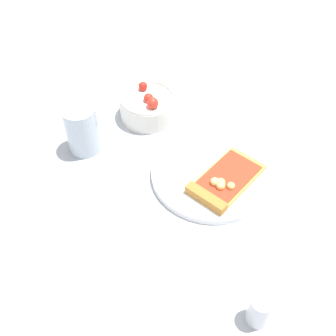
% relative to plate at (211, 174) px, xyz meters
% --- Properties ---
extents(ground_plane, '(2.40, 2.40, 0.00)m').
position_rel_plate_xyz_m(ground_plane, '(-0.04, -0.01, -0.01)').
color(ground_plane, '#B2B7BC').
rests_on(ground_plane, ground).
extents(plate, '(0.24, 0.24, 0.01)m').
position_rel_plate_xyz_m(plate, '(0.00, 0.00, 0.00)').
color(plate, white).
rests_on(plate, ground_plane).
extents(pizza_slice_main, '(0.15, 0.18, 0.03)m').
position_rel_plate_xyz_m(pizza_slice_main, '(0.03, -0.03, 0.01)').
color(pizza_slice_main, gold).
rests_on(pizza_slice_main, plate).
extents(salad_bowl, '(0.13, 0.13, 0.08)m').
position_rel_plate_xyz_m(salad_bowl, '(-0.17, 0.15, 0.02)').
color(salad_bowl, white).
rests_on(salad_bowl, ground_plane).
extents(soda_glass, '(0.07, 0.07, 0.11)m').
position_rel_plate_xyz_m(soda_glass, '(-0.28, 0.02, 0.04)').
color(soda_glass, silver).
rests_on(soda_glass, ground_plane).
extents(pepper_shaker, '(0.04, 0.04, 0.07)m').
position_rel_plate_xyz_m(pepper_shaker, '(0.11, -0.28, 0.03)').
color(pepper_shaker, silver).
rests_on(pepper_shaker, ground_plane).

